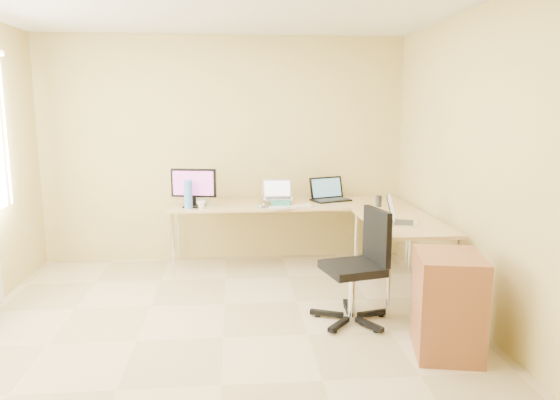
{
  "coord_description": "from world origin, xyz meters",
  "views": [
    {
      "loc": [
        0.1,
        -3.9,
        1.8
      ],
      "look_at": [
        0.55,
        1.1,
        0.9
      ],
      "focal_mm": 33.57,
      "sensor_mm": 36.0,
      "label": 1
    }
  ],
  "objects": [
    {
      "name": "book_stack",
      "position": [
        0.62,
        1.72,
        0.75
      ],
      "size": [
        0.24,
        0.31,
        0.05
      ],
      "primitive_type": "cube",
      "rotation": [
        0.0,
        0.0,
        -0.15
      ],
      "color": "#278366",
      "rests_on": "desk_main"
    },
    {
      "name": "laptop_black",
      "position": [
        1.21,
        1.94,
        0.86
      ],
      "size": [
        0.51,
        0.44,
        0.27
      ],
      "primitive_type": "cube",
      "rotation": [
        0.0,
        0.0,
        0.36
      ],
      "color": "black",
      "rests_on": "desk_main"
    },
    {
      "name": "cd_stack",
      "position": [
        0.41,
        1.61,
        0.75
      ],
      "size": [
        0.15,
        0.15,
        0.03
      ],
      "primitive_type": "cylinder",
      "rotation": [
        0.0,
        0.0,
        -0.18
      ],
      "color": "#A9A9C0",
      "rests_on": "desk_main"
    },
    {
      "name": "desk_return",
      "position": [
        1.7,
        0.85,
        0.36
      ],
      "size": [
        0.7,
        1.3,
        0.73
      ],
      "primitive_type": "cube",
      "color": "tan",
      "rests_on": "ground"
    },
    {
      "name": "wall_front",
      "position": [
        0.0,
        -2.25,
        1.3
      ],
      "size": [
        4.5,
        0.0,
        4.5
      ],
      "primitive_type": "plane",
      "rotation": [
        -1.57,
        0.0,
        0.0
      ],
      "color": "tan",
      "rests_on": "ground"
    },
    {
      "name": "wall_back",
      "position": [
        0.0,
        2.25,
        1.3
      ],
      "size": [
        4.5,
        0.0,
        4.5
      ],
      "primitive_type": "plane",
      "rotation": [
        1.57,
        0.0,
        0.0
      ],
      "color": "tan",
      "rests_on": "ground"
    },
    {
      "name": "laptop_return",
      "position": [
        1.65,
        0.69,
        0.84
      ],
      "size": [
        0.4,
        0.36,
        0.22
      ],
      "primitive_type": "cube",
      "rotation": [
        0.0,
        0.0,
        1.22
      ],
      "color": "silver",
      "rests_on": "desk_return"
    },
    {
      "name": "desk_main",
      "position": [
        0.72,
        1.85,
        0.36
      ],
      "size": [
        2.65,
        0.7,
        0.73
      ],
      "primitive_type": "cube",
      "color": "tan",
      "rests_on": "ground"
    },
    {
      "name": "water_bottle",
      "position": [
        -0.38,
        1.63,
        0.88
      ],
      "size": [
        0.11,
        0.11,
        0.31
      ],
      "primitive_type": "cylinder",
      "rotation": [
        0.0,
        0.0,
        0.41
      ],
      "color": "#4B86D6",
      "rests_on": "desk_main"
    },
    {
      "name": "mouse",
      "position": [
        0.9,
        1.59,
        0.75
      ],
      "size": [
        0.09,
        0.07,
        0.03
      ],
      "primitive_type": "ellipsoid",
      "rotation": [
        0.0,
        0.0,
        0.12
      ],
      "color": "silver",
      "rests_on": "desk_main"
    },
    {
      "name": "white_box",
      "position": [
        -0.32,
        2.02,
        0.77
      ],
      "size": [
        0.25,
        0.22,
        0.07
      ],
      "primitive_type": "cube",
      "rotation": [
        0.0,
        0.0,
        0.43
      ],
      "color": "white",
      "rests_on": "desk_main"
    },
    {
      "name": "keyboard",
      "position": [
        0.7,
        1.55,
        0.74
      ],
      "size": [
        0.48,
        0.25,
        0.02
      ],
      "primitive_type": "cube",
      "rotation": [
        0.0,
        0.0,
        0.29
      ],
      "color": "silver",
      "rests_on": "desk_main"
    },
    {
      "name": "desk_fan",
      "position": [
        -0.4,
        2.03,
        0.88
      ],
      "size": [
        0.25,
        0.25,
        0.3
      ],
      "primitive_type": "cylinder",
      "rotation": [
        0.0,
        0.0,
        0.05
      ],
      "color": "silver",
      "rests_on": "desk_main"
    },
    {
      "name": "cabinet",
      "position": [
        1.65,
        -0.39,
        0.36
      ],
      "size": [
        0.56,
        0.64,
        0.78
      ],
      "primitive_type": "cube",
      "rotation": [
        0.0,
        0.0,
        -0.21
      ],
      "color": "#964E30",
      "rests_on": "ground"
    },
    {
      "name": "monitor",
      "position": [
        -0.33,
        1.7,
        0.94
      ],
      "size": [
        0.51,
        0.24,
        0.42
      ],
      "primitive_type": "cube",
      "rotation": [
        0.0,
        0.0,
        -0.18
      ],
      "color": "black",
      "rests_on": "desk_main"
    },
    {
      "name": "papers",
      "position": [
        -0.19,
        1.81,
        0.73
      ],
      "size": [
        0.24,
        0.29,
        0.01
      ],
      "primitive_type": "cube",
      "rotation": [
        0.0,
        0.0,
        -0.25
      ],
      "color": "beige",
      "rests_on": "desk_main"
    },
    {
      "name": "mug",
      "position": [
        -0.24,
        1.59,
        0.77
      ],
      "size": [
        0.1,
        0.1,
        0.08
      ],
      "primitive_type": "imported",
      "rotation": [
        0.0,
        0.0,
        0.16
      ],
      "color": "white",
      "rests_on": "desk_main"
    },
    {
      "name": "black_cup",
      "position": [
        1.66,
        1.55,
        0.79
      ],
      "size": [
        0.07,
        0.07,
        0.12
      ],
      "primitive_type": "cylinder",
      "rotation": [
        0.0,
        0.0,
        -0.01
      ],
      "color": "#282626",
      "rests_on": "desk_main"
    },
    {
      "name": "wall_right",
      "position": [
        2.1,
        0.0,
        1.3
      ],
      "size": [
        0.0,
        4.5,
        4.5
      ],
      "primitive_type": "plane",
      "rotation": [
        1.57,
        0.0,
        -1.57
      ],
      "color": "tan",
      "rests_on": "ground"
    },
    {
      "name": "office_chair",
      "position": [
        1.08,
        0.24,
        0.5
      ],
      "size": [
        0.7,
        0.7,
        0.97
      ],
      "primitive_type": "cube",
      "rotation": [
        0.0,
        0.0,
        0.23
      ],
      "color": "black",
      "rests_on": "ground"
    },
    {
      "name": "floor",
      "position": [
        0.0,
        0.0,
        0.0
      ],
      "size": [
        4.5,
        4.5,
        0.0
      ],
      "primitive_type": "plane",
      "color": "#C6B088",
      "rests_on": "ground"
    },
    {
      "name": "laptop_center",
      "position": [
        0.59,
        1.82,
        0.88
      ],
      "size": [
        0.34,
        0.27,
        0.21
      ],
      "primitive_type": "cube",
      "rotation": [
        0.0,
        0.0,
        0.04
      ],
      "color": "silver",
      "rests_on": "desk_main"
    }
  ]
}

